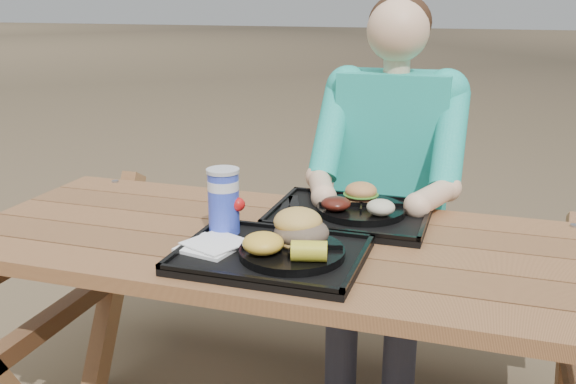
% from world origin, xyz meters
% --- Properties ---
extents(picnic_table, '(1.80, 1.49, 0.75)m').
position_xyz_m(picnic_table, '(0.00, 0.00, 0.38)').
color(picnic_table, '#999999').
rests_on(picnic_table, ground).
extents(tray_near, '(0.45, 0.35, 0.02)m').
position_xyz_m(tray_near, '(0.01, -0.16, 0.76)').
color(tray_near, black).
rests_on(tray_near, picnic_table).
extents(tray_far, '(0.45, 0.35, 0.02)m').
position_xyz_m(tray_far, '(0.13, 0.20, 0.76)').
color(tray_far, black).
rests_on(tray_far, picnic_table).
extents(plate_near, '(0.26, 0.26, 0.02)m').
position_xyz_m(plate_near, '(0.06, -0.16, 0.78)').
color(plate_near, black).
rests_on(plate_near, tray_near).
extents(plate_far, '(0.26, 0.26, 0.02)m').
position_xyz_m(plate_far, '(0.16, 0.21, 0.78)').
color(plate_far, black).
rests_on(plate_far, tray_far).
extents(napkin_stack, '(0.16, 0.16, 0.02)m').
position_xyz_m(napkin_stack, '(-0.15, -0.18, 0.78)').
color(napkin_stack, white).
rests_on(napkin_stack, tray_near).
extents(soda_cup, '(0.08, 0.08, 0.17)m').
position_xyz_m(soda_cup, '(-0.16, -0.06, 0.85)').
color(soda_cup, '#1A32C8').
rests_on(soda_cup, tray_near).
extents(condiment_bbq, '(0.05, 0.05, 0.03)m').
position_xyz_m(condiment_bbq, '(-0.00, -0.03, 0.78)').
color(condiment_bbq, black).
rests_on(condiment_bbq, tray_near).
extents(condiment_mustard, '(0.05, 0.05, 0.03)m').
position_xyz_m(condiment_mustard, '(0.07, -0.03, 0.78)').
color(condiment_mustard, yellow).
rests_on(condiment_mustard, tray_near).
extents(sandwich, '(0.13, 0.13, 0.13)m').
position_xyz_m(sandwich, '(0.07, -0.12, 0.86)').
color(sandwich, gold).
rests_on(sandwich, plate_near).
extents(mac_cheese, '(0.10, 0.10, 0.05)m').
position_xyz_m(mac_cheese, '(0.01, -0.21, 0.81)').
color(mac_cheese, yellow).
rests_on(mac_cheese, plate_near).
extents(corn_cob, '(0.10, 0.10, 0.05)m').
position_xyz_m(corn_cob, '(0.12, -0.23, 0.81)').
color(corn_cob, yellow).
rests_on(corn_cob, plate_near).
extents(cutlery_far, '(0.09, 0.17, 0.01)m').
position_xyz_m(cutlery_far, '(-0.05, 0.22, 0.77)').
color(cutlery_far, black).
rests_on(cutlery_far, tray_far).
extents(burger, '(0.10, 0.10, 0.09)m').
position_xyz_m(burger, '(0.15, 0.26, 0.83)').
color(burger, '#C78346').
rests_on(burger, plate_far).
extents(baked_beans, '(0.09, 0.09, 0.04)m').
position_xyz_m(baked_beans, '(0.09, 0.15, 0.81)').
color(baked_beans, '#4A160E').
rests_on(baked_beans, plate_far).
extents(potato_salad, '(0.08, 0.08, 0.04)m').
position_xyz_m(potato_salad, '(0.22, 0.15, 0.81)').
color(potato_salad, beige).
rests_on(potato_salad, plate_far).
extents(diner, '(0.48, 0.84, 1.28)m').
position_xyz_m(diner, '(0.17, 0.67, 0.64)').
color(diner, '#1BC2BC').
rests_on(diner, ground).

